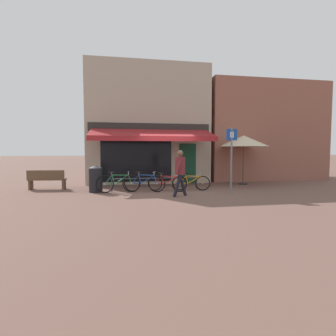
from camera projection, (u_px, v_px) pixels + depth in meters
ground_plane at (171, 191)px, 11.14m from camera, size 160.00×160.00×0.00m
shop_front at (148, 125)px, 14.80m from camera, size 6.52×4.88×6.33m
neighbour_building at (257, 133)px, 16.56m from camera, size 7.10×4.00×5.74m
bike_rack_rail at (155, 180)px, 11.27m from camera, size 3.78×0.04×0.57m
bicycle_green at (118, 183)px, 10.82m from camera, size 1.82×0.52×0.88m
bicycle_blue at (144, 183)px, 11.00m from camera, size 1.71×0.68×0.86m
bicycle_red at (167, 183)px, 11.14m from camera, size 1.59×0.84×0.79m
bicycle_orange at (191, 182)px, 11.39m from camera, size 1.62×0.66×0.80m
pedestrian_adult at (180, 168)px, 9.91m from camera, size 0.60×0.64×1.76m
litter_bin at (96, 179)px, 10.92m from camera, size 0.56×0.56×1.12m
parking_sign at (231, 154)px, 10.20m from camera, size 0.44×0.07×2.63m
cafe_parasol at (244, 141)px, 13.28m from camera, size 2.50×2.50×2.50m
park_bench at (47, 179)px, 11.65m from camera, size 1.63×0.59×0.87m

